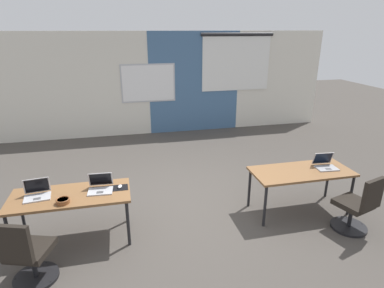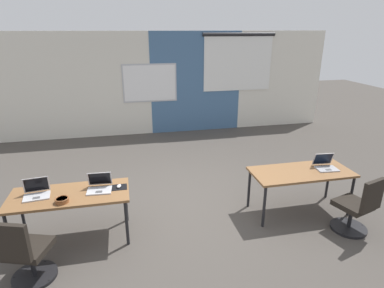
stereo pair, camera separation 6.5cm
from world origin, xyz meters
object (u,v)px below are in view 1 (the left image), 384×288
snack_bowl (63,201)px  desk_near_right (301,174)px  laptop_near_left_end (37,193)px  laptop_near_right_end (325,165)px  mouse_near_left_inner (120,186)px  desk_near_left (71,198)px  chair_near_right_end (357,208)px  chair_near_left_end (28,257)px  laptop_near_left_inner (100,187)px

snack_bowl → desk_near_right: bearing=3.5°
laptop_near_left_end → laptop_near_right_end: size_ratio=1.02×
mouse_near_left_inner → snack_bowl: size_ratio=0.62×
desk_near_left → chair_near_right_end: bearing=-10.0°
laptop_near_right_end → snack_bowl: (-3.99, -0.24, -0.01)m
desk_near_left → laptop_near_right_end: (3.93, 0.02, 0.11)m
desk_near_left → chair_near_left_end: (-0.41, -0.77, -0.28)m
chair_near_left_end → snack_bowl: (0.35, 0.56, 0.38)m
chair_near_left_end → laptop_near_left_inner: bearing=-116.6°
laptop_near_right_end → laptop_near_left_inner: bearing=-175.6°
laptop_near_left_inner → chair_near_left_end: (-0.81, -0.81, -0.39)m
laptop_near_left_end → desk_near_left: bearing=-12.4°
desk_near_left → laptop_near_left_end: size_ratio=4.44×
desk_near_left → laptop_near_left_inner: bearing=5.8°
desk_near_left → desk_near_right: same height
laptop_near_left_inner → snack_bowl: bearing=-147.4°
desk_near_right → laptop_near_left_end: size_ratio=4.44×
mouse_near_left_inner → snack_bowl: snack_bowl is taller
mouse_near_left_inner → snack_bowl: (-0.72, -0.26, 0.01)m
desk_near_right → snack_bowl: snack_bowl is taller
desk_near_right → laptop_near_left_inner: laptop_near_left_inner is taller
desk_near_right → laptop_near_left_inner: 3.10m
desk_near_right → mouse_near_left_inner: size_ratio=14.42×
desk_near_left → desk_near_right: 3.50m
laptop_near_left_end → chair_near_left_end: bearing=-96.6°
mouse_near_left_inner → snack_bowl: 0.77m
mouse_near_left_inner → snack_bowl: bearing=-160.0°
desk_near_left → desk_near_right: bearing=0.0°
mouse_near_left_inner → laptop_near_right_end: size_ratio=0.31×
laptop_near_left_end → chair_near_right_end: size_ratio=0.39×
laptop_near_left_inner → laptop_near_left_end: bearing=-176.4°
mouse_near_left_inner → chair_near_left_end: chair_near_left_end is taller
desk_near_right → laptop_near_right_end: laptop_near_right_end is taller
laptop_near_left_inner → mouse_near_left_inner: (0.26, 0.01, -0.03)m
chair_near_left_end → laptop_near_right_end: (4.34, 0.79, 0.39)m
desk_near_left → desk_near_right: (3.50, 0.00, 0.00)m
chair_near_left_end → desk_near_left: bearing=-99.6°
desk_near_left → mouse_near_left_inner: (0.67, 0.05, 0.08)m
laptop_near_right_end → snack_bowl: laptop_near_right_end is taller
chair_near_left_end → chair_near_right_end: same height
chair_near_left_end → laptop_near_right_end: 4.43m
chair_near_left_end → chair_near_right_end: 4.43m
desk_near_left → snack_bowl: size_ratio=9.01×
laptop_near_right_end → chair_near_right_end: (0.08, -0.73, -0.39)m
desk_near_right → chair_near_left_end: size_ratio=1.74×
laptop_near_left_end → chair_near_right_end: (4.43, -0.75, -0.39)m
laptop_near_left_end → mouse_near_left_inner: bearing=-6.6°
laptop_near_right_end → mouse_near_left_inner: bearing=-175.7°
laptop_near_left_end → desk_near_right: bearing=-7.7°
desk_near_right → desk_near_left: bearing=180.0°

